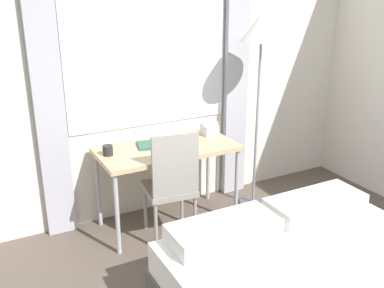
{
  "coord_description": "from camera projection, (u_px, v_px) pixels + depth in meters",
  "views": [
    {
      "loc": [
        -1.51,
        -0.91,
        2.08
      ],
      "look_at": [
        0.01,
        1.99,
        0.89
      ],
      "focal_mm": 42.0,
      "sensor_mm": 36.0,
      "label": 1
    }
  ],
  "objects": [
    {
      "name": "desk_chair",
      "position": [
        172.0,
        181.0,
        3.67
      ],
      "size": [
        0.45,
        0.45,
        0.98
      ],
      "rotation": [
        0.0,
        0.0,
        -0.13
      ],
      "color": "gray",
      "rests_on": "ground_plane"
    },
    {
      "name": "telephone",
      "position": [
        210.0,
        129.0,
        4.15
      ],
      "size": [
        0.16,
        0.13,
        0.12
      ],
      "color": "silver",
      "rests_on": "desk"
    },
    {
      "name": "desk",
      "position": [
        167.0,
        154.0,
        3.88
      ],
      "size": [
        1.2,
        0.59,
        0.74
      ],
      "color": "tan",
      "rests_on": "ground_plane"
    },
    {
      "name": "wall_back_with_window",
      "position": [
        150.0,
        69.0,
        3.96
      ],
      "size": [
        5.31,
        0.13,
        2.7
      ],
      "color": "silver",
      "rests_on": "ground_plane"
    },
    {
      "name": "standing_lamp",
      "position": [
        261.0,
        41.0,
        3.9
      ],
      "size": [
        0.36,
        0.36,
        1.84
      ],
      "color": "#4C4C51",
      "rests_on": "ground_plane"
    },
    {
      "name": "book",
      "position": [
        151.0,
        145.0,
        3.87
      ],
      "size": [
        0.27,
        0.25,
        0.02
      ],
      "rotation": [
        0.0,
        0.0,
        -0.23
      ],
      "color": "#33664C",
      "rests_on": "desk"
    },
    {
      "name": "mug",
      "position": [
        108.0,
        150.0,
        3.66
      ],
      "size": [
        0.08,
        0.08,
        0.08
      ],
      "color": "#262628",
      "rests_on": "desk"
    }
  ]
}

